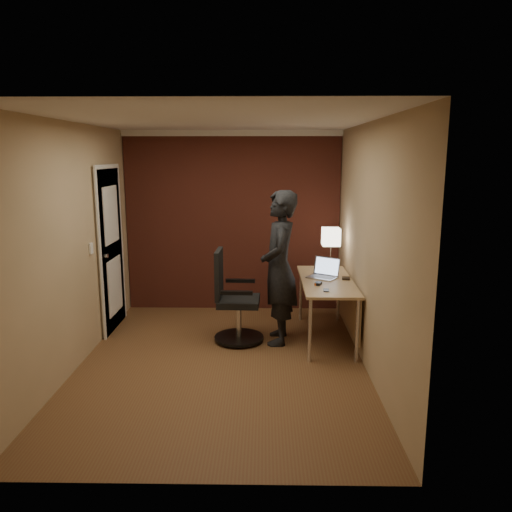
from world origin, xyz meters
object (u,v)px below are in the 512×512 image
desk_lamp (331,237)px  laptop (324,272)px  mouse (318,283)px  person (279,268)px  office_chair (233,302)px  desk (333,290)px  wallet (346,278)px  phone (326,290)px

desk_lamp → laptop: bearing=-106.6°
laptop → mouse: 0.39m
mouse → person: 0.49m
desk_lamp → office_chair: bearing=-152.5°
desk → office_chair: size_ratio=1.40×
office_chair → person: 0.68m
wallet → phone: bearing=-119.9°
phone → office_chair: 1.14m
laptop → wallet: laptop is taller
mouse → office_chair: bearing=-163.8°
desk_lamp → desk: bearing=-93.7°
wallet → person: 0.82m
wallet → office_chair: office_chair is taller
laptop → wallet: size_ratio=3.80×
desk → office_chair: office_chair is taller
desk_lamp → phone: (-0.17, -1.02, -0.41)m
mouse → person: size_ratio=0.06×
desk → phone: phone is taller
laptop → office_chair: 1.16m
desk_lamp → laptop: (-0.12, -0.41, -0.35)m
phone → laptop: bearing=90.7°
wallet → office_chair: 1.36m
laptop → office_chair: office_chair is taller
desk → phone: size_ratio=13.04×
mouse → phone: size_ratio=0.87×
wallet → desk: bearing=-170.3°
phone → wallet: bearing=65.5°
phone → desk_lamp: bearing=85.8°
desk_lamp → person: size_ratio=0.30×
desk_lamp → laptop: desk_lamp is taller
mouse → office_chair: 1.03m
desk_lamp → phone: size_ratio=4.65×
laptop → desk: bearing=-55.2°
desk_lamp → wallet: (0.12, -0.51, -0.41)m
desk → wallet: size_ratio=13.64×
desk → mouse: 0.34m
desk_lamp → person: 0.96m
desk_lamp → mouse: desk_lamp is taller
desk_lamp → person: person is taller
desk → person: size_ratio=0.84×
desk_lamp → office_chair: desk_lamp is taller
laptop → person: size_ratio=0.23×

